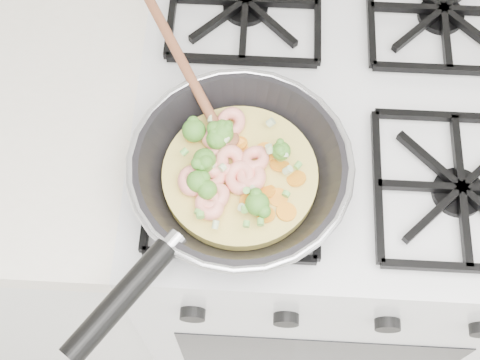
{
  "coord_description": "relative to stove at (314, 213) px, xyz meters",
  "views": [
    {
      "loc": [
        -0.12,
        1.16,
        1.72
      ],
      "look_at": [
        -0.14,
        1.54,
        0.93
      ],
      "focal_mm": 49.93,
      "sensor_mm": 36.0,
      "label": 1
    }
  ],
  "objects": [
    {
      "name": "skillet",
      "position": [
        -0.15,
        -0.16,
        0.5
      ],
      "size": [
        0.33,
        0.53,
        0.09
      ],
      "rotation": [
        0.0,
        0.0,
        0.16
      ],
      "color": "black",
      "rests_on": "stove"
    },
    {
      "name": "stove",
      "position": [
        0.0,
        0.0,
        0.0
      ],
      "size": [
        0.6,
        0.6,
        0.92
      ],
      "color": "silver",
      "rests_on": "ground"
    }
  ]
}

